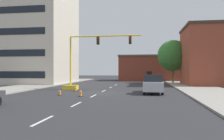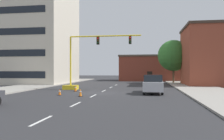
% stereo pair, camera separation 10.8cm
% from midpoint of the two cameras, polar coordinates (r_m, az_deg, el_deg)
% --- Properties ---
extents(ground_plane, '(160.00, 160.00, 0.00)m').
position_cam_midpoint_polar(ground_plane, '(25.36, -2.96, -5.65)').
color(ground_plane, '#2D2D30').
extents(sidewalk_left, '(6.00, 56.00, 0.14)m').
position_cam_midpoint_polar(sidewalk_left, '(36.99, -18.87, -3.76)').
color(sidewalk_left, '#9E998E').
rests_on(sidewalk_left, ground_plane).
extents(sidewalk_right, '(6.00, 56.00, 0.14)m').
position_cam_midpoint_polar(sidewalk_right, '(33.53, 20.56, -4.15)').
color(sidewalk_right, '#9E998E').
rests_on(sidewalk_right, ground_plane).
extents(lane_stripe_seg_0, '(0.16, 2.40, 0.01)m').
position_cam_midpoint_polar(lane_stripe_seg_0, '(12.13, -16.74, -11.85)').
color(lane_stripe_seg_0, silver).
rests_on(lane_stripe_seg_0, ground_plane).
extents(lane_stripe_seg_1, '(0.16, 2.40, 0.01)m').
position_cam_midpoint_polar(lane_stripe_seg_1, '(17.18, -8.75, -8.34)').
color(lane_stripe_seg_1, silver).
rests_on(lane_stripe_seg_1, ground_plane).
extents(lane_stripe_seg_2, '(0.16, 2.40, 0.01)m').
position_cam_midpoint_polar(lane_stripe_seg_2, '(22.45, -4.52, -6.37)').
color(lane_stripe_seg_2, silver).
rests_on(lane_stripe_seg_2, ground_plane).
extents(lane_stripe_seg_3, '(0.16, 2.40, 0.01)m').
position_cam_midpoint_polar(lane_stripe_seg_3, '(27.81, -1.92, -5.14)').
color(lane_stripe_seg_3, silver).
rests_on(lane_stripe_seg_3, ground_plane).
extents(lane_stripe_seg_4, '(0.16, 2.40, 0.01)m').
position_cam_midpoint_polar(lane_stripe_seg_4, '(33.21, -0.17, -4.31)').
color(lane_stripe_seg_4, silver).
rests_on(lane_stripe_seg_4, ground_plane).
extents(lane_stripe_seg_5, '(0.16, 2.40, 0.01)m').
position_cam_midpoint_polar(lane_stripe_seg_5, '(38.64, 1.09, -3.70)').
color(lane_stripe_seg_5, silver).
rests_on(lane_stripe_seg_5, ground_plane).
extents(building_tall_left, '(15.94, 14.07, 21.19)m').
position_cam_midpoint_polar(building_tall_left, '(47.45, -19.64, 9.83)').
color(building_tall_left, beige).
rests_on(building_tall_left, ground_plane).
extents(building_brick_center, '(13.87, 9.13, 5.88)m').
position_cam_midpoint_polar(building_brick_center, '(55.29, 9.28, 0.47)').
color(building_brick_center, brown).
rests_on(building_brick_center, ground_plane).
extents(building_row_right, '(11.53, 9.85, 9.57)m').
position_cam_midpoint_polar(building_row_right, '(41.08, 25.28, 3.21)').
color(building_row_right, brown).
rests_on(building_row_right, ground_plane).
extents(traffic_signal_gantry, '(9.87, 1.20, 6.83)m').
position_cam_midpoint_polar(traffic_signal_gantry, '(29.61, -7.68, -0.40)').
color(traffic_signal_gantry, yellow).
rests_on(traffic_signal_gantry, ground_plane).
extents(tree_right_far, '(5.83, 5.83, 8.13)m').
position_cam_midpoint_polar(tree_right_far, '(44.99, 14.98, 3.45)').
color(tree_right_far, brown).
rests_on(tree_right_far, ground_plane).
extents(pickup_truck_silver, '(2.16, 5.46, 1.99)m').
position_cam_midpoint_polar(pickup_truck_silver, '(25.25, 10.23, -3.45)').
color(pickup_truck_silver, '#BCBCC1').
rests_on(pickup_truck_silver, ground_plane).
extents(traffic_cone_roadside_a, '(0.36, 0.36, 0.75)m').
position_cam_midpoint_polar(traffic_cone_roadside_a, '(22.01, -7.66, -5.55)').
color(traffic_cone_roadside_a, black).
rests_on(traffic_cone_roadside_a, ground_plane).
extents(traffic_cone_roadside_b, '(0.36, 0.36, 0.73)m').
position_cam_midpoint_polar(traffic_cone_roadside_b, '(27.21, -8.89, -4.51)').
color(traffic_cone_roadside_b, black).
rests_on(traffic_cone_roadside_b, ground_plane).
extents(traffic_cone_roadside_c, '(0.36, 0.36, 0.62)m').
position_cam_midpoint_polar(traffic_cone_roadside_c, '(23.52, -12.65, -5.35)').
color(traffic_cone_roadside_c, black).
rests_on(traffic_cone_roadside_c, ground_plane).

